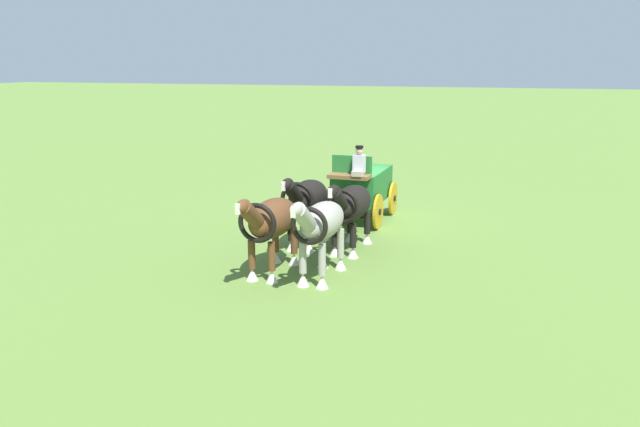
% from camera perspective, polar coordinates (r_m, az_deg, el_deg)
% --- Properties ---
extents(ground_plane, '(220.00, 220.00, 0.00)m').
position_cam_1_polar(ground_plane, '(22.15, 3.68, -0.51)').
color(ground_plane, olive).
extents(show_wagon, '(5.64, 1.86, 2.72)m').
position_cam_1_polar(show_wagon, '(21.76, 3.64, 2.33)').
color(show_wagon, '#236B2D').
rests_on(show_wagon, ground).
extents(draft_horse_rear_near, '(3.23, 1.00, 2.18)m').
position_cam_1_polar(draft_horse_rear_near, '(18.20, 2.67, 0.73)').
color(draft_horse_rear_near, black).
rests_on(draft_horse_rear_near, ground).
extents(draft_horse_rear_off, '(3.04, 1.01, 2.26)m').
position_cam_1_polar(draft_horse_rear_off, '(18.58, -1.18, 1.21)').
color(draft_horse_rear_off, black).
rests_on(draft_horse_rear_off, ground).
extents(draft_horse_lead_near, '(3.19, 0.94, 2.26)m').
position_cam_1_polar(draft_horse_lead_near, '(15.76, 0.04, -0.98)').
color(draft_horse_lead_near, '#9E998E').
rests_on(draft_horse_lead_near, ground).
extents(draft_horse_lead_off, '(3.22, 1.01, 2.24)m').
position_cam_1_polar(draft_horse_lead_off, '(16.23, -4.30, -0.67)').
color(draft_horse_lead_off, brown).
rests_on(draft_horse_lead_off, ground).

